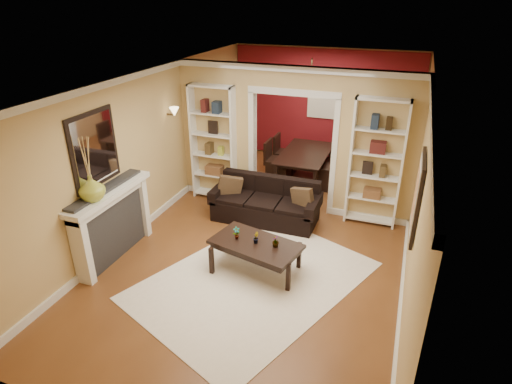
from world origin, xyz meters
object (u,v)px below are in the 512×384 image
at_px(bookshelf_right, 376,164).
at_px(fireplace, 114,224).
at_px(sofa, 265,201).
at_px(dining_table, 306,166).
at_px(coffee_table, 256,257).
at_px(bookshelf_left, 214,144).

height_order(bookshelf_right, fireplace, bookshelf_right).
bearing_deg(bookshelf_right, fireplace, -145.20).
xyz_separation_m(sofa, fireplace, (-1.82, -1.95, 0.20)).
relative_size(bookshelf_right, dining_table, 1.27).
bearing_deg(coffee_table, sofa, 116.96).
xyz_separation_m(bookshelf_left, bookshelf_right, (3.10, 0.00, 0.00)).
bearing_deg(bookshelf_right, dining_table, 136.14).
distance_m(sofa, bookshelf_left, 1.60).
xyz_separation_m(fireplace, dining_table, (2.06, 4.04, -0.26)).
relative_size(bookshelf_left, fireplace, 1.35).
xyz_separation_m(bookshelf_right, dining_table, (-1.58, 1.51, -0.83)).
distance_m(bookshelf_right, fireplace, 4.47).
height_order(coffee_table, bookshelf_right, bookshelf_right).
relative_size(bookshelf_left, dining_table, 1.27).
bearing_deg(bookshelf_left, bookshelf_right, 0.00).
bearing_deg(bookshelf_left, coffee_table, -52.18).
bearing_deg(sofa, fireplace, -133.00).
height_order(bookshelf_left, dining_table, bookshelf_left).
relative_size(coffee_table, fireplace, 0.77).
xyz_separation_m(bookshelf_left, fireplace, (-0.54, -2.53, -0.57)).
bearing_deg(fireplace, sofa, 47.00).
bearing_deg(coffee_table, fireplace, -156.95).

